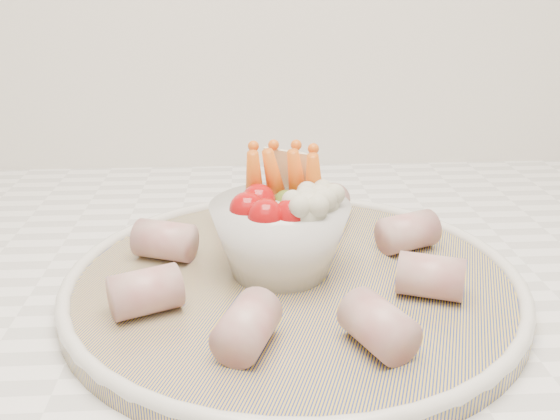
{
  "coord_description": "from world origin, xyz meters",
  "views": [
    {
      "loc": [
        0.07,
        0.9,
        1.18
      ],
      "look_at": [
        0.1,
        1.39,
        0.99
      ],
      "focal_mm": 40.0,
      "sensor_mm": 36.0,
      "label": 1
    }
  ],
  "objects": [
    {
      "name": "veggie_bowl",
      "position": [
        0.1,
        1.39,
        0.97
      ],
      "size": [
        0.12,
        0.12,
        0.11
      ],
      "color": "silver",
      "rests_on": "serving_platter"
    },
    {
      "name": "serving_platter",
      "position": [
        0.11,
        1.37,
        0.93
      ],
      "size": [
        0.5,
        0.5,
        0.02
      ],
      "color": "navy",
      "rests_on": "kitchen_counter"
    },
    {
      "name": "cured_meat_rolls",
      "position": [
        0.11,
        1.38,
        0.95
      ],
      "size": [
        0.29,
        0.29,
        0.04
      ],
      "color": "#A54B4C",
      "rests_on": "serving_platter"
    }
  ]
}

